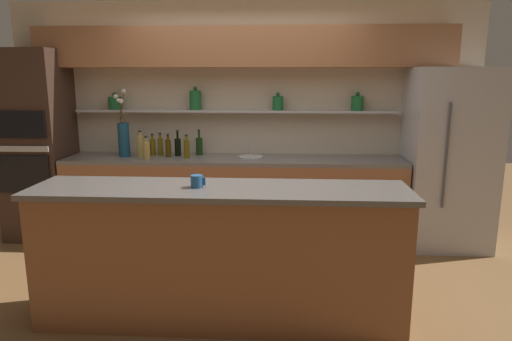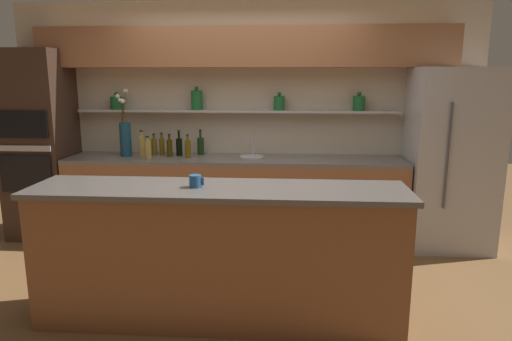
% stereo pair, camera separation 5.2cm
% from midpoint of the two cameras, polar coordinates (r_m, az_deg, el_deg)
% --- Properties ---
extents(ground_plane, '(12.00, 12.00, 0.00)m').
position_cam_midpoint_polar(ground_plane, '(4.05, -3.76, -14.54)').
color(ground_plane, brown).
extents(back_wall_unit, '(5.20, 0.44, 2.60)m').
position_cam_midpoint_polar(back_wall_unit, '(5.16, -1.91, 9.06)').
color(back_wall_unit, beige).
rests_on(back_wall_unit, ground_plane).
extents(back_counter_unit, '(3.65, 0.62, 0.92)m').
position_cam_midpoint_polar(back_counter_unit, '(5.06, -3.10, -3.54)').
color(back_counter_unit, '#99603D').
rests_on(back_counter_unit, ground_plane).
extents(island_counter, '(2.70, 0.61, 1.02)m').
position_cam_midpoint_polar(island_counter, '(3.40, -4.90, -10.43)').
color(island_counter, brown).
rests_on(island_counter, ground_plane).
extents(refrigerator, '(0.84, 0.73, 1.88)m').
position_cam_midpoint_polar(refrigerator, '(5.17, 22.61, 1.34)').
color(refrigerator, '#B7B7BC').
rests_on(refrigerator, ground_plane).
extents(oven_tower, '(0.67, 0.64, 2.07)m').
position_cam_midpoint_polar(oven_tower, '(5.61, -25.90, 2.83)').
color(oven_tower, '#3D281E').
rests_on(oven_tower, ground_plane).
extents(flower_vase, '(0.14, 0.16, 0.74)m').
position_cam_midpoint_polar(flower_vase, '(5.22, -16.50, 4.13)').
color(flower_vase, navy).
rests_on(flower_vase, back_counter_unit).
extents(sink_fixture, '(0.27, 0.27, 0.25)m').
position_cam_midpoint_polar(sink_fixture, '(4.94, -0.94, 1.89)').
color(sink_fixture, '#B7B7BC').
rests_on(sink_fixture, back_counter_unit).
extents(bottle_spirit_0, '(0.07, 0.07, 0.29)m').
position_cam_midpoint_polar(bottle_spirit_0, '(5.14, -14.53, 2.98)').
color(bottle_spirit_0, tan).
rests_on(bottle_spirit_0, back_counter_unit).
extents(bottle_oil_1, '(0.06, 0.06, 0.25)m').
position_cam_midpoint_polar(bottle_oil_1, '(5.08, -11.20, 2.81)').
color(bottle_oil_1, '#47380A').
rests_on(bottle_oil_1, back_counter_unit).
extents(bottle_spirit_2, '(0.07, 0.07, 0.25)m').
position_cam_midpoint_polar(bottle_spirit_2, '(4.98, -13.81, 2.50)').
color(bottle_spirit_2, tan).
rests_on(bottle_spirit_2, back_counter_unit).
extents(bottle_oil_3, '(0.06, 0.06, 0.26)m').
position_cam_midpoint_polar(bottle_oil_3, '(4.97, -8.96, 2.72)').
color(bottle_oil_3, brown).
rests_on(bottle_oil_3, back_counter_unit).
extents(bottle_oil_4, '(0.06, 0.06, 0.24)m').
position_cam_midpoint_polar(bottle_oil_4, '(5.23, -13.07, 2.94)').
color(bottle_oil_4, brown).
rests_on(bottle_oil_4, back_counter_unit).
extents(bottle_wine_5, '(0.07, 0.07, 0.28)m').
position_cam_midpoint_polar(bottle_wine_5, '(5.17, -7.39, 3.10)').
color(bottle_wine_5, '#193814').
rests_on(bottle_wine_5, back_counter_unit).
extents(bottle_wine_6, '(0.07, 0.07, 0.28)m').
position_cam_midpoint_polar(bottle_wine_6, '(5.13, -10.03, 2.97)').
color(bottle_wine_6, black).
rests_on(bottle_wine_6, back_counter_unit).
extents(bottle_oil_7, '(0.06, 0.06, 0.25)m').
position_cam_midpoint_polar(bottle_oil_7, '(5.20, -12.15, 3.00)').
color(bottle_oil_7, brown).
rests_on(bottle_oil_7, back_counter_unit).
extents(coffee_mug, '(0.11, 0.09, 0.09)m').
position_cam_midpoint_polar(coffee_mug, '(3.25, -7.86, -1.34)').
color(coffee_mug, '#235184').
rests_on(coffee_mug, island_counter).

